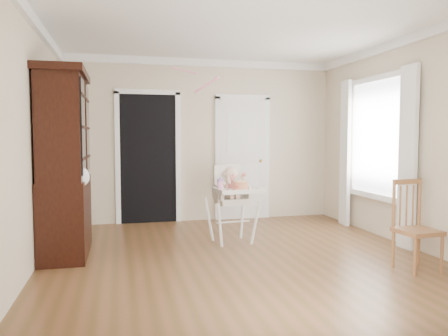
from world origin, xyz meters
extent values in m
plane|color=brown|center=(0.00, 0.00, 0.00)|extent=(5.00, 5.00, 0.00)
plane|color=white|center=(0.00, 0.00, 2.70)|extent=(5.00, 5.00, 0.00)
plane|color=beige|center=(0.00, 2.50, 1.35)|extent=(4.50, 0.00, 4.50)
plane|color=beige|center=(-2.25, 0.00, 1.35)|extent=(0.00, 5.00, 5.00)
plane|color=beige|center=(2.25, 0.00, 1.35)|extent=(0.00, 5.00, 5.00)
cube|color=black|center=(-0.90, 2.48, 1.05)|extent=(0.90, 0.03, 2.10)
cube|color=white|center=(-1.39, 2.48, 1.05)|extent=(0.08, 0.05, 2.18)
cube|color=white|center=(-0.41, 2.48, 1.05)|extent=(0.08, 0.05, 2.18)
cube|color=white|center=(-0.90, 2.48, 2.14)|extent=(1.06, 0.05, 0.08)
cube|color=white|center=(0.70, 2.48, 1.02)|extent=(0.80, 0.05, 2.05)
cube|color=white|center=(0.26, 2.48, 1.02)|extent=(0.08, 0.05, 2.13)
cube|color=white|center=(1.14, 2.48, 1.02)|extent=(0.08, 0.05, 2.13)
sphere|color=gold|center=(1.02, 2.44, 1.00)|extent=(0.06, 0.06, 0.06)
cube|color=white|center=(2.23, 0.80, 1.40)|extent=(0.02, 1.20, 1.60)
cube|color=white|center=(2.21, 0.80, 2.24)|extent=(0.06, 1.36, 0.08)
cube|color=white|center=(2.15, 0.02, 1.15)|extent=(0.08, 0.28, 2.30)
cube|color=white|center=(2.15, 1.58, 1.15)|extent=(0.08, 0.28, 2.30)
cylinder|color=white|center=(-0.13, 0.59, 0.28)|extent=(0.12, 0.13, 0.61)
cylinder|color=white|center=(0.36, 0.64, 0.28)|extent=(0.13, 0.12, 0.61)
cylinder|color=white|center=(-0.18, 1.03, 0.28)|extent=(0.13, 0.12, 0.61)
cylinder|color=white|center=(0.31, 1.09, 0.28)|extent=(0.12, 0.13, 0.61)
cylinder|color=white|center=(0.09, 0.79, 0.29)|extent=(0.47, 0.08, 0.02)
cube|color=silver|center=(0.09, 0.84, 0.56)|extent=(0.43, 0.41, 0.08)
cube|color=silver|center=(-0.10, 0.81, 0.68)|extent=(0.08, 0.35, 0.18)
cube|color=silver|center=(0.28, 0.86, 0.68)|extent=(0.08, 0.35, 0.18)
cube|color=silver|center=(0.07, 1.01, 0.81)|extent=(0.39, 0.10, 0.45)
cube|color=white|center=(0.12, 0.59, 0.72)|extent=(0.61, 0.47, 0.03)
cube|color=white|center=(0.14, 0.40, 0.74)|extent=(0.57, 0.10, 0.04)
ellipsoid|color=beige|center=(0.08, 0.87, 0.71)|extent=(0.23, 0.19, 0.26)
sphere|color=beige|center=(0.08, 0.87, 0.92)|extent=(0.20, 0.20, 0.18)
sphere|color=red|center=(0.09, 0.81, 0.76)|extent=(0.13, 0.13, 0.13)
sphere|color=red|center=(0.07, 0.78, 0.87)|extent=(0.07, 0.07, 0.07)
sphere|color=red|center=(0.25, 0.80, 0.91)|extent=(0.06, 0.06, 0.06)
cylinder|color=silver|center=(0.13, 0.55, 0.74)|extent=(0.24, 0.24, 0.01)
cylinder|color=red|center=(0.13, 0.55, 0.79)|extent=(0.18, 0.18, 0.10)
cylinder|color=#F2E08C|center=(0.15, 0.53, 0.84)|extent=(0.08, 0.08, 0.02)
cylinder|color=pink|center=(-0.11, 0.66, 0.79)|extent=(0.07, 0.07, 0.11)
cylinder|color=#815BA0|center=(-0.11, 0.66, 0.86)|extent=(0.07, 0.07, 0.03)
cone|color=#815BA0|center=(-0.11, 0.66, 0.90)|extent=(0.02, 0.02, 0.04)
cube|color=black|center=(-1.99, 0.73, 0.46)|extent=(0.51, 1.21, 0.91)
cube|color=black|center=(-1.99, 0.73, 1.52)|extent=(0.47, 1.21, 1.21)
cube|color=black|center=(-1.75, 0.42, 1.52)|extent=(0.02, 0.53, 1.06)
cube|color=black|center=(-1.75, 1.03, 1.52)|extent=(0.02, 0.53, 1.06)
cube|color=black|center=(-1.99, 0.73, 2.15)|extent=(0.55, 1.30, 0.08)
ellipsoid|color=white|center=(-1.79, 0.37, 0.96)|extent=(0.20, 0.16, 0.22)
cube|color=brown|center=(1.68, -0.81, 0.42)|extent=(0.41, 0.41, 0.05)
cylinder|color=brown|center=(1.52, -0.99, 0.21)|extent=(0.03, 0.03, 0.42)
cylinder|color=brown|center=(1.86, -0.97, 0.21)|extent=(0.03, 0.03, 0.42)
cylinder|color=brown|center=(1.50, -0.66, 0.21)|extent=(0.03, 0.03, 0.42)
cylinder|color=brown|center=(1.84, -0.64, 0.21)|extent=(0.03, 0.03, 0.42)
cylinder|color=brown|center=(1.50, -0.65, 0.68)|extent=(0.03, 0.03, 0.54)
cylinder|color=brown|center=(1.83, -0.63, 0.68)|extent=(0.03, 0.03, 0.54)
cube|color=brown|center=(1.67, -0.64, 0.93)|extent=(0.35, 0.06, 0.06)
camera|label=1|loc=(-1.35, -4.74, 1.40)|focal=35.00mm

